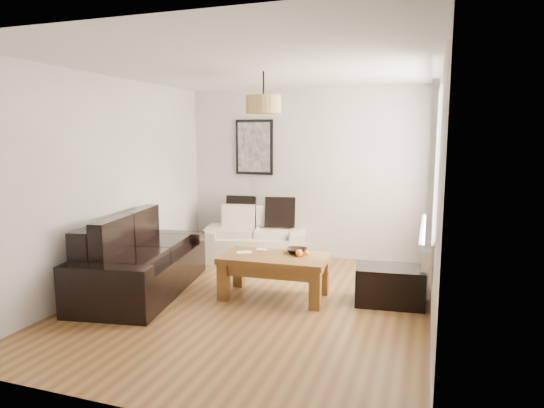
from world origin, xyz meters
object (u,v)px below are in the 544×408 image
(loveseat_cream, at_px, (255,235))
(ottoman, at_px, (390,285))
(coffee_table, at_px, (274,276))
(sofa_leather, at_px, (142,257))

(loveseat_cream, xyz_separation_m, ottoman, (2.13, -1.33, -0.17))
(loveseat_cream, bearing_deg, ottoman, -46.55)
(loveseat_cream, relative_size, coffee_table, 1.24)
(sofa_leather, bearing_deg, ottoman, -89.38)
(loveseat_cream, distance_m, coffee_table, 1.75)
(ottoman, bearing_deg, coffee_table, -170.86)
(coffee_table, xyz_separation_m, ottoman, (1.30, 0.21, -0.04))
(loveseat_cream, distance_m, ottoman, 2.51)
(loveseat_cream, xyz_separation_m, sofa_leather, (-0.75, -1.87, 0.05))
(coffee_table, bearing_deg, sofa_leather, -168.30)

